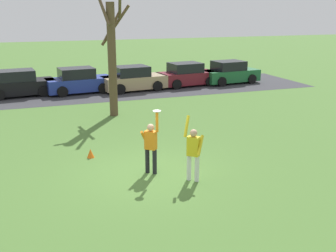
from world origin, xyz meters
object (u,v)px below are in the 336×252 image
parked_car_blue (79,81)px  parked_car_green (230,73)px  parked_car_tan (133,79)px  parked_car_maroon (187,75)px  bare_tree_tall (112,55)px  field_cone_orange (91,153)px  frisbee_disc (157,111)px  person_catcher (151,144)px  parked_car_black (19,84)px  person_defender (193,150)px

parked_car_blue → parked_car_green: bearing=-6.2°
parked_car_tan → parked_car_maroon: size_ratio=1.00×
parked_car_blue → parked_car_green: (10.68, -0.03, 0.00)m
parked_car_maroon → parked_car_tan: bearing=-179.9°
bare_tree_tall → field_cone_orange: bearing=-110.3°
frisbee_disc → field_cone_orange: size_ratio=0.79×
parked_car_tan → parked_car_maroon: same height
person_catcher → field_cone_orange: (-1.61, 2.09, -0.82)m
parked_car_black → parked_car_maroon: (10.95, -0.18, 0.00)m
parked_car_blue → person_defender: bearing=-90.6°
person_defender → frisbee_disc: frisbee_disc is taller
parked_car_blue → bare_tree_tall: (0.89, -6.35, 2.24)m
bare_tree_tall → person_defender: bearing=-86.4°
person_defender → parked_car_maroon: size_ratio=0.48×
person_catcher → field_cone_orange: 2.76m
field_cone_orange → bare_tree_tall: bearing=69.7°
parked_car_tan → parked_car_green: (7.22, 0.35, 0.00)m
parked_car_tan → bare_tree_tall: bare_tree_tall is taller
frisbee_disc → parked_car_maroon: size_ratio=0.06×
parked_car_black → parked_car_tan: bearing=-11.0°
parked_car_blue → parked_car_green: size_ratio=1.00×
parked_car_black → parked_car_blue: bearing=-9.5°
frisbee_disc → person_catcher: bearing=136.3°
parked_car_black → frisbee_disc: bearing=-80.1°
parked_car_tan → bare_tree_tall: (-2.58, -5.96, 2.24)m
parked_car_black → parked_car_tan: size_ratio=1.00×
parked_car_green → parked_car_blue: bearing=173.8°
parked_car_tan → field_cone_orange: parked_car_tan is taller
person_defender → parked_car_blue: 15.19m
frisbee_disc → parked_car_tan: (2.91, 13.89, -1.37)m
parked_car_black → parked_car_maroon: size_ratio=1.00×
parked_car_green → bare_tree_tall: size_ratio=0.74×
frisbee_disc → parked_car_black: frisbee_disc is taller
parked_car_green → field_cone_orange: bearing=-140.8°
person_catcher → parked_car_green: (10.29, 14.09, -0.25)m
person_defender → parked_car_tan: (2.03, 14.73, -0.25)m
parked_car_blue → person_catcher: bearing=-94.4°
parked_car_maroon → parked_car_blue: bearing=174.2°
parked_car_maroon → parked_car_green: 3.30m
person_defender → frisbee_disc: size_ratio=8.12×
person_catcher → parked_car_tan: 14.08m
parked_car_maroon → parked_car_green: (3.30, -0.07, 0.00)m
person_catcher → parked_car_maroon: 15.79m
parked_car_black → parked_car_green: (14.25, -0.25, 0.00)m
frisbee_disc → field_cone_orange: frisbee_disc is taller
parked_car_black → parked_car_tan: (7.03, -0.61, 0.00)m
parked_car_blue → bare_tree_tall: bare_tree_tall is taller
frisbee_disc → parked_car_black: bearing=105.9°
parked_car_black → field_cone_orange: bearing=-85.2°
frisbee_disc → parked_car_green: (10.12, 14.24, -1.37)m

